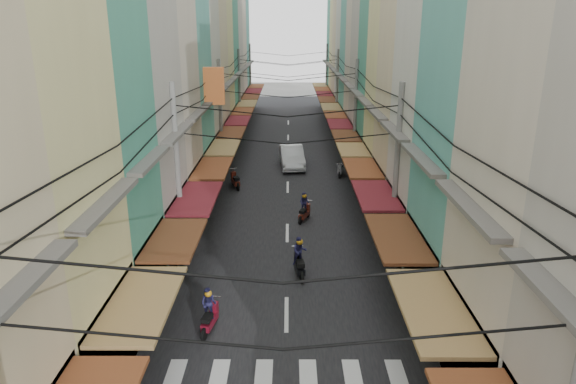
{
  "coord_description": "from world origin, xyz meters",
  "views": [
    {
      "loc": [
        0.1,
        -19.09,
        10.51
      ],
      "look_at": [
        0.04,
        4.64,
        2.73
      ],
      "focal_mm": 32.0,
      "sensor_mm": 36.0,
      "label": 1
    }
  ],
  "objects_px": {
    "white_car": "(292,167)",
    "market_umbrella": "(453,248)",
    "traffic_sign": "(406,233)",
    "bicycle": "(448,263)"
  },
  "relations": [
    {
      "from": "traffic_sign",
      "to": "bicycle",
      "type": "bearing_deg",
      "value": 34.32
    },
    {
      "from": "white_car",
      "to": "market_umbrella",
      "type": "bearing_deg",
      "value": -77.78
    },
    {
      "from": "bicycle",
      "to": "market_umbrella",
      "type": "distance_m",
      "value": 4.28
    },
    {
      "from": "market_umbrella",
      "to": "bicycle",
      "type": "bearing_deg",
      "value": 72.75
    },
    {
      "from": "bicycle",
      "to": "traffic_sign",
      "type": "bearing_deg",
      "value": 112.19
    },
    {
      "from": "white_car",
      "to": "traffic_sign",
      "type": "relative_size",
      "value": 1.88
    },
    {
      "from": "market_umbrella",
      "to": "traffic_sign",
      "type": "distance_m",
      "value": 2.24
    },
    {
      "from": "white_car",
      "to": "market_umbrella",
      "type": "distance_m",
      "value": 21.29
    },
    {
      "from": "white_car",
      "to": "bicycle",
      "type": "distance_m",
      "value": 18.3
    },
    {
      "from": "white_car",
      "to": "traffic_sign",
      "type": "height_order",
      "value": "traffic_sign"
    }
  ]
}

